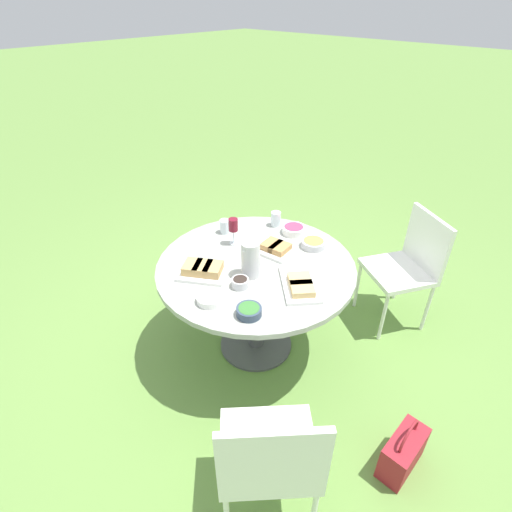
{
  "coord_description": "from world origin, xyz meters",
  "views": [
    {
      "loc": [
        1.52,
        1.44,
        2.19
      ],
      "look_at": [
        0.0,
        0.0,
        0.79
      ],
      "focal_mm": 28.0,
      "sensor_mm": 36.0,
      "label": 1
    }
  ],
  "objects_px": {
    "chair_near_left": "(270,457)",
    "wine_glass": "(233,226)",
    "dining_table": "(256,277)",
    "chair_near_right": "(409,262)",
    "handbag": "(403,452)",
    "water_pitcher": "(251,259)"
  },
  "relations": [
    {
      "from": "dining_table",
      "to": "water_pitcher",
      "type": "distance_m",
      "value": 0.26
    },
    {
      "from": "handbag",
      "to": "wine_glass",
      "type": "bearing_deg",
      "value": -97.11
    },
    {
      "from": "chair_near_right",
      "to": "water_pitcher",
      "type": "height_order",
      "value": "water_pitcher"
    },
    {
      "from": "chair_near_right",
      "to": "wine_glass",
      "type": "relative_size",
      "value": 4.63
    },
    {
      "from": "chair_near_left",
      "to": "water_pitcher",
      "type": "height_order",
      "value": "water_pitcher"
    },
    {
      "from": "wine_glass",
      "to": "dining_table",
      "type": "bearing_deg",
      "value": 75.56
    },
    {
      "from": "water_pitcher",
      "to": "handbag",
      "type": "relative_size",
      "value": 0.64
    },
    {
      "from": "dining_table",
      "to": "chair_near_left",
      "type": "bearing_deg",
      "value": 46.46
    },
    {
      "from": "chair_near_left",
      "to": "wine_glass",
      "type": "height_order",
      "value": "wine_glass"
    },
    {
      "from": "chair_near_right",
      "to": "wine_glass",
      "type": "xyz_separation_m",
      "value": [
        0.93,
        -0.88,
        0.34
      ]
    },
    {
      "from": "dining_table",
      "to": "chair_near_left",
      "type": "distance_m",
      "value": 1.16
    },
    {
      "from": "chair_near_left",
      "to": "wine_glass",
      "type": "xyz_separation_m",
      "value": [
        -0.87,
        -1.12,
        0.34
      ]
    },
    {
      "from": "wine_glass",
      "to": "handbag",
      "type": "distance_m",
      "value": 1.66
    },
    {
      "from": "wine_glass",
      "to": "water_pitcher",
      "type": "bearing_deg",
      "value": 61.74
    },
    {
      "from": "chair_near_left",
      "to": "wine_glass",
      "type": "relative_size",
      "value": 4.63
    },
    {
      "from": "dining_table",
      "to": "wine_glass",
      "type": "distance_m",
      "value": 0.38
    },
    {
      "from": "water_pitcher",
      "to": "wine_glass",
      "type": "xyz_separation_m",
      "value": [
        -0.18,
        -0.34,
        0.02
      ]
    },
    {
      "from": "dining_table",
      "to": "handbag",
      "type": "distance_m",
      "value": 1.3
    },
    {
      "from": "chair_near_right",
      "to": "handbag",
      "type": "bearing_deg",
      "value": 28.11
    },
    {
      "from": "chair_near_right",
      "to": "water_pitcher",
      "type": "distance_m",
      "value": 1.28
    },
    {
      "from": "wine_glass",
      "to": "handbag",
      "type": "relative_size",
      "value": 0.52
    },
    {
      "from": "chair_near_left",
      "to": "chair_near_right",
      "type": "height_order",
      "value": "same"
    }
  ]
}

